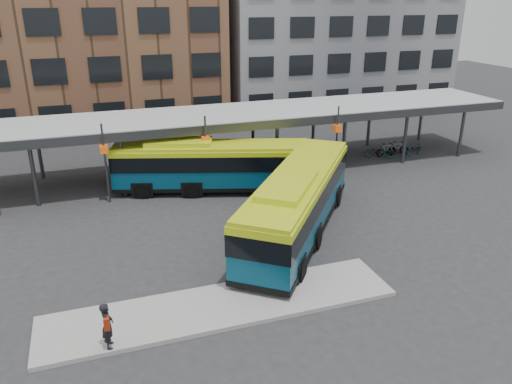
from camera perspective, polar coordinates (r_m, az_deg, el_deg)
name	(u,v)px	position (r m, az deg, el deg)	size (l,w,h in m)	color
ground	(316,252)	(24.42, 6.85, -6.83)	(120.00, 120.00, 0.00)	#28282B
boarding_island	(222,306)	(20.30, -3.89, -12.86)	(14.00, 3.00, 0.18)	gray
canopy	(237,116)	(34.37, -2.24, 8.70)	(40.00, 6.53, 4.80)	#999B9E
building_brick	(70,2)	(51.25, -20.53, 19.69)	(26.00, 14.00, 22.00)	brown
building_grey	(328,11)	(57.32, 8.19, 19.81)	(24.00, 14.00, 20.00)	slate
bus_front	(298,200)	(25.37, 4.81, -0.96)	(10.13, 11.98, 3.58)	#073D56
bus_rear	(211,164)	(31.22, -5.12, 3.15)	(12.31, 6.06, 3.33)	#073D56
pedestrian	(107,325)	(18.33, -16.62, -14.39)	(0.46, 0.68, 1.74)	black
bike_rack	(395,150)	(39.83, 15.57, 4.63)	(4.86, 1.75, 1.05)	slate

